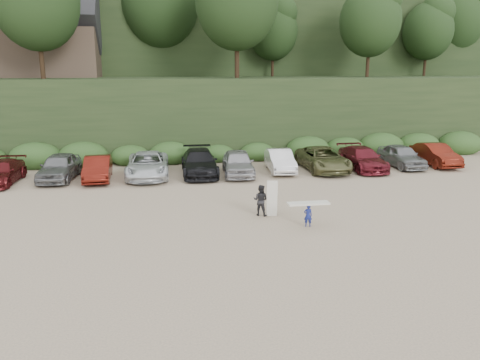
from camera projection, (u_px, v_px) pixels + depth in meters
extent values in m
plane|color=tan|center=(236.00, 224.00, 20.89)|extent=(120.00, 120.00, 0.00)
cube|color=black|center=(195.00, 112.00, 41.24)|extent=(80.00, 14.00, 6.00)
cube|color=black|center=(182.00, 57.00, 57.30)|extent=(90.00, 30.00, 16.00)
ellipsoid|color=black|center=(193.00, 16.00, 39.36)|extent=(66.00, 12.00, 10.00)
cube|color=#2B491E|center=(196.00, 154.00, 34.53)|extent=(46.20, 2.00, 1.20)
cube|color=brown|center=(51.00, 53.00, 39.97)|extent=(8.00, 6.00, 4.00)
imported|color=#521215|center=(1.00, 172.00, 28.08)|extent=(2.17, 4.82, 1.37)
imported|color=slate|center=(59.00, 167.00, 29.03)|extent=(2.32, 4.96, 1.64)
imported|color=#58140D|center=(98.00, 168.00, 28.96)|extent=(1.72, 4.50, 1.46)
imported|color=silver|center=(148.00, 165.00, 29.75)|extent=(2.73, 5.70, 1.57)
imported|color=black|center=(199.00, 162.00, 30.42)|extent=(2.40, 5.60, 1.61)
imported|color=#A1A1A6|center=(238.00, 163.00, 30.30)|extent=(2.29, 4.90, 1.62)
imported|color=white|center=(280.00, 161.00, 31.36)|extent=(1.89, 4.57, 1.47)
imported|color=brown|center=(323.00, 159.00, 31.71)|extent=(2.62, 5.62, 1.56)
imported|color=maroon|center=(362.00, 159.00, 32.00)|extent=(2.12, 5.20, 1.51)
imported|color=slate|center=(401.00, 156.00, 32.82)|extent=(1.92, 4.62, 1.56)
imported|color=#5B180D|center=(435.00, 155.00, 33.34)|extent=(1.72, 4.70, 1.54)
imported|color=navy|center=(308.00, 216.00, 20.51)|extent=(0.40, 0.29, 1.01)
cube|color=silver|center=(308.00, 203.00, 20.38)|extent=(1.84, 0.54, 0.07)
imported|color=black|center=(261.00, 200.00, 22.01)|extent=(0.91, 0.85, 1.49)
cube|color=silver|center=(272.00, 199.00, 21.79)|extent=(0.53, 0.33, 1.75)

